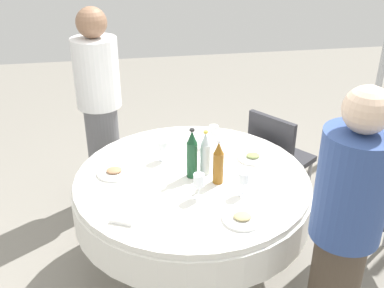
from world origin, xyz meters
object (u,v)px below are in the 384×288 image
(wine_glass_north, at_px, (214,132))
(person_right, at_px, (100,108))
(wine_glass_east, at_px, (244,179))
(chair_mid, at_px, (277,155))
(wine_glass_mid, at_px, (163,146))
(chair_north, at_px, (372,202))
(bottle_dark_green_right, at_px, (192,155))
(person_rear, at_px, (344,231))
(plate_south, at_px, (242,218))
(bottle_clear_rear, at_px, (205,154))
(dining_table, at_px, (192,196))
(bottle_amber_far, at_px, (218,163))
(wine_glass_inner, at_px, (198,182))
(plate_west, at_px, (253,157))
(plate_outer, at_px, (114,172))

(wine_glass_north, height_order, person_right, person_right)
(wine_glass_east, height_order, chair_mid, wine_glass_east)
(wine_glass_mid, xyz_separation_m, chair_north, (-1.33, 0.38, -0.33))
(person_right, bearing_deg, bottle_dark_green_right, -90.00)
(person_rear, bearing_deg, plate_south, -71.87)
(plate_south, distance_m, chair_north, 1.06)
(bottle_clear_rear, bearing_deg, dining_table, 15.57)
(bottle_clear_rear, relative_size, chair_north, 0.34)
(dining_table, bearing_deg, person_rear, 129.29)
(bottle_amber_far, xyz_separation_m, chair_mid, (-0.62, -0.66, -0.35))
(wine_glass_inner, distance_m, person_right, 1.31)
(wine_glass_mid, height_order, person_right, person_right)
(wine_glass_inner, distance_m, chair_mid, 1.16)
(bottle_clear_rear, height_order, plate_west, bottle_clear_rear)
(wine_glass_inner, bearing_deg, wine_glass_east, 178.21)
(person_right, bearing_deg, wine_glass_inner, -95.64)
(plate_outer, distance_m, chair_north, 1.69)
(bottle_dark_green_right, distance_m, person_rear, 0.99)
(plate_outer, distance_m, plate_west, 0.92)
(wine_glass_mid, xyz_separation_m, plate_west, (-0.59, 0.08, -0.09))
(wine_glass_inner, relative_size, plate_outer, 0.73)
(bottle_clear_rear, bearing_deg, person_right, -54.25)
(plate_west, bearing_deg, bottle_dark_green_right, 18.94)
(dining_table, height_order, plate_south, plate_south)
(wine_glass_east, distance_m, wine_glass_mid, 0.64)
(wine_glass_east, xyz_separation_m, wine_glass_inner, (0.26, -0.01, 0.00))
(plate_outer, height_order, plate_west, same)
(plate_west, xyz_separation_m, person_rear, (-0.19, 0.92, 0.08))
(dining_table, xyz_separation_m, wine_glass_north, (-0.22, -0.39, 0.25))
(wine_glass_mid, relative_size, plate_outer, 0.67)
(wine_glass_inner, height_order, chair_mid, wine_glass_inner)
(person_rear, distance_m, chair_mid, 1.37)
(bottle_dark_green_right, distance_m, wine_glass_east, 0.36)
(bottle_clear_rear, xyz_separation_m, plate_west, (-0.35, -0.13, -0.12))
(bottle_clear_rear, xyz_separation_m, wine_glass_inner, (0.09, 0.27, -0.03))
(plate_south, xyz_separation_m, person_right, (0.76, -1.43, 0.10))
(wine_glass_inner, distance_m, plate_outer, 0.60)
(person_rear, relative_size, chair_north, 1.82)
(wine_glass_east, bearing_deg, wine_glass_inner, -1.79)
(plate_south, bearing_deg, bottle_clear_rear, -78.42)
(dining_table, xyz_separation_m, chair_north, (-1.17, 0.15, -0.08))
(wine_glass_mid, distance_m, person_rear, 1.27)
(chair_north, bearing_deg, person_rear, -34.03)
(plate_outer, height_order, chair_north, chair_north)
(wine_glass_mid, bearing_deg, bottle_amber_far, 132.51)
(wine_glass_east, xyz_separation_m, person_right, (0.83, -1.19, 0.00))
(bottle_amber_far, distance_m, wine_glass_inner, 0.21)
(plate_west, distance_m, person_right, 1.28)
(wine_glass_north, bearing_deg, bottle_amber_far, 81.54)
(dining_table, height_order, person_rear, person_rear)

